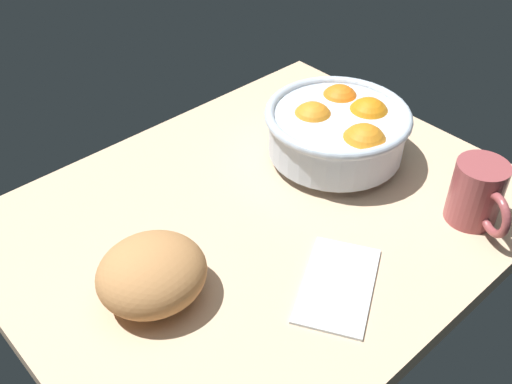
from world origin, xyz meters
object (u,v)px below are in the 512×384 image
object	(u,v)px
mug	(478,194)
bread_loaf	(152,274)
napkin_folded	(338,284)
fruit_bowl	(339,129)

from	to	relation	value
mug	bread_loaf	bearing A→B (deg)	-24.29
bread_loaf	napkin_folded	size ratio (longest dim) A/B	0.90
bread_loaf	napkin_folded	xyz separation A→B (cm)	(-18.66, 14.90, -3.63)
mug	fruit_bowl	bearing A→B (deg)	-82.01
fruit_bowl	bread_loaf	distance (cm)	39.98
fruit_bowl	mug	size ratio (longest dim) A/B	2.08
fruit_bowl	mug	bearing A→B (deg)	97.99
bread_loaf	napkin_folded	world-z (taller)	bread_loaf
fruit_bowl	mug	xyz separation A→B (cm)	(-3.32, 23.67, -1.04)
napkin_folded	mug	distance (cm)	25.18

